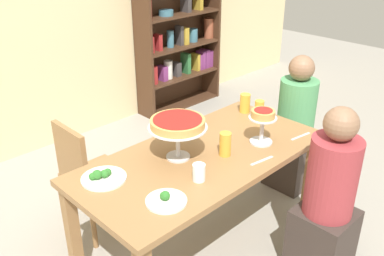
{
  "coord_description": "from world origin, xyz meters",
  "views": [
    {
      "loc": [
        -1.68,
        -1.62,
        2.07
      ],
      "look_at": [
        0.0,
        0.1,
        0.89
      ],
      "focal_mm": 39.72,
      "sensor_mm": 36.0,
      "label": 1
    }
  ],
  "objects_px": {
    "chair_far_left": "(88,173)",
    "beer_glass_amber_spare": "(259,109)",
    "diner_near_right": "(327,206)",
    "salad_plate_near_diner": "(166,200)",
    "diner_head_east": "(294,133)",
    "deep_dish_pizza_stand": "(178,125)",
    "bookshelf": "(178,15)",
    "cutlery_knife_near": "(262,161)",
    "salad_plate_far_diner": "(103,177)",
    "beer_glass_amber_short": "(225,144)",
    "cutlery_fork_near": "(301,136)",
    "dining_table": "(203,167)",
    "beer_glass_amber_tall": "(245,103)",
    "water_glass_clear_near": "(199,172)",
    "personal_pizza_stand": "(263,120)"
  },
  "relations": [
    {
      "from": "chair_far_left",
      "to": "beer_glass_amber_spare",
      "type": "xyz_separation_m",
      "value": [
        1.14,
        -0.59,
        0.32
      ]
    },
    {
      "from": "diner_near_right",
      "to": "salad_plate_near_diner",
      "type": "bearing_deg",
      "value": 62.95
    },
    {
      "from": "diner_head_east",
      "to": "deep_dish_pizza_stand",
      "type": "xyz_separation_m",
      "value": [
        -1.25,
        0.06,
        0.47
      ]
    },
    {
      "from": "bookshelf",
      "to": "diner_near_right",
      "type": "relative_size",
      "value": 1.92
    },
    {
      "from": "deep_dish_pizza_stand",
      "to": "cutlery_knife_near",
      "type": "xyz_separation_m",
      "value": [
        0.34,
        -0.39,
        -0.22
      ]
    },
    {
      "from": "chair_far_left",
      "to": "salad_plate_far_diner",
      "type": "relative_size",
      "value": 3.37
    },
    {
      "from": "diner_head_east",
      "to": "cutlery_knife_near",
      "type": "xyz_separation_m",
      "value": [
        -0.91,
        -0.34,
        0.25
      ]
    },
    {
      "from": "salad_plate_far_diner",
      "to": "beer_glass_amber_short",
      "type": "distance_m",
      "value": 0.77
    },
    {
      "from": "bookshelf",
      "to": "deep_dish_pizza_stand",
      "type": "relative_size",
      "value": 6.11
    },
    {
      "from": "salad_plate_far_diner",
      "to": "cutlery_knife_near",
      "type": "bearing_deg",
      "value": -32.04
    },
    {
      "from": "salad_plate_near_diner",
      "to": "cutlery_fork_near",
      "type": "xyz_separation_m",
      "value": [
        1.15,
        -0.08,
        -0.01
      ]
    },
    {
      "from": "salad_plate_near_diner",
      "to": "salad_plate_far_diner",
      "type": "distance_m",
      "value": 0.43
    },
    {
      "from": "bookshelf",
      "to": "diner_head_east",
      "type": "bearing_deg",
      "value": -105.21
    },
    {
      "from": "deep_dish_pizza_stand",
      "to": "cutlery_fork_near",
      "type": "relative_size",
      "value": 2.01
    },
    {
      "from": "dining_table",
      "to": "diner_head_east",
      "type": "height_order",
      "value": "diner_head_east"
    },
    {
      "from": "beer_glass_amber_tall",
      "to": "cutlery_knife_near",
      "type": "xyz_separation_m",
      "value": [
        -0.51,
        -0.55,
        -0.07
      ]
    },
    {
      "from": "beer_glass_amber_short",
      "to": "bookshelf",
      "type": "bearing_deg",
      "value": 53.63
    },
    {
      "from": "bookshelf",
      "to": "water_glass_clear_near",
      "type": "distance_m",
      "value": 2.91
    },
    {
      "from": "bookshelf",
      "to": "beer_glass_amber_short",
      "type": "height_order",
      "value": "bookshelf"
    },
    {
      "from": "deep_dish_pizza_stand",
      "to": "water_glass_clear_near",
      "type": "distance_m",
      "value": 0.33
    },
    {
      "from": "beer_glass_amber_tall",
      "to": "cutlery_fork_near",
      "type": "xyz_separation_m",
      "value": [
        -0.05,
        -0.54,
        -0.07
      ]
    },
    {
      "from": "cutlery_fork_near",
      "to": "chair_far_left",
      "type": "bearing_deg",
      "value": 146.29
    },
    {
      "from": "water_glass_clear_near",
      "to": "beer_glass_amber_short",
      "type": "bearing_deg",
      "value": 15.31
    },
    {
      "from": "personal_pizza_stand",
      "to": "water_glass_clear_near",
      "type": "relative_size",
      "value": 2.33
    },
    {
      "from": "deep_dish_pizza_stand",
      "to": "beer_glass_amber_tall",
      "type": "height_order",
      "value": "deep_dish_pizza_stand"
    },
    {
      "from": "cutlery_knife_near",
      "to": "salad_plate_near_diner",
      "type": "bearing_deg",
      "value": -178.61
    },
    {
      "from": "beer_glass_amber_spare",
      "to": "water_glass_clear_near",
      "type": "height_order",
      "value": "beer_glass_amber_spare"
    },
    {
      "from": "diner_head_east",
      "to": "cutlery_fork_near",
      "type": "distance_m",
      "value": 0.61
    },
    {
      "from": "diner_near_right",
      "to": "beer_glass_amber_tall",
      "type": "distance_m",
      "value": 1.02
    },
    {
      "from": "diner_near_right",
      "to": "deep_dish_pizza_stand",
      "type": "xyz_separation_m",
      "value": [
        -0.54,
        0.76,
        0.47
      ]
    },
    {
      "from": "personal_pizza_stand",
      "to": "beer_glass_amber_tall",
      "type": "height_order",
      "value": "personal_pizza_stand"
    },
    {
      "from": "beer_glass_amber_short",
      "to": "beer_glass_amber_spare",
      "type": "height_order",
      "value": "beer_glass_amber_short"
    },
    {
      "from": "deep_dish_pizza_stand",
      "to": "beer_glass_amber_spare",
      "type": "xyz_separation_m",
      "value": [
        0.84,
        0.02,
        -0.16
      ]
    },
    {
      "from": "chair_far_left",
      "to": "water_glass_clear_near",
      "type": "distance_m",
      "value": 0.95
    },
    {
      "from": "diner_near_right",
      "to": "beer_glass_amber_short",
      "type": "distance_m",
      "value": 0.73
    },
    {
      "from": "bookshelf",
      "to": "diner_near_right",
      "type": "distance_m",
      "value": 3.03
    },
    {
      "from": "beer_glass_amber_short",
      "to": "deep_dish_pizza_stand",
      "type": "bearing_deg",
      "value": 141.72
    },
    {
      "from": "diner_near_right",
      "to": "personal_pizza_stand",
      "type": "xyz_separation_m",
      "value": [
        -0.01,
        0.52,
        0.42
      ]
    },
    {
      "from": "dining_table",
      "to": "diner_near_right",
      "type": "height_order",
      "value": "diner_near_right"
    },
    {
      "from": "diner_near_right",
      "to": "beer_glass_amber_short",
      "type": "height_order",
      "value": "diner_near_right"
    },
    {
      "from": "beer_glass_amber_short",
      "to": "cutlery_fork_near",
      "type": "relative_size",
      "value": 0.85
    },
    {
      "from": "deep_dish_pizza_stand",
      "to": "cutlery_knife_near",
      "type": "distance_m",
      "value": 0.56
    },
    {
      "from": "chair_far_left",
      "to": "cutlery_fork_near",
      "type": "xyz_separation_m",
      "value": [
        1.09,
        -0.98,
        0.26
      ]
    },
    {
      "from": "dining_table",
      "to": "deep_dish_pizza_stand",
      "type": "xyz_separation_m",
      "value": [
        -0.14,
        0.08,
        0.32
      ]
    },
    {
      "from": "beer_glass_amber_tall",
      "to": "cutlery_fork_near",
      "type": "relative_size",
      "value": 0.81
    },
    {
      "from": "salad_plate_near_diner",
      "to": "cutlery_fork_near",
      "type": "height_order",
      "value": "salad_plate_near_diner"
    },
    {
      "from": "beer_glass_amber_spare",
      "to": "personal_pizza_stand",
      "type": "bearing_deg",
      "value": -140.38
    },
    {
      "from": "bookshelf",
      "to": "salad_plate_far_diner",
      "type": "bearing_deg",
      "value": -141.31
    },
    {
      "from": "dining_table",
      "to": "salad_plate_far_diner",
      "type": "distance_m",
      "value": 0.66
    },
    {
      "from": "salad_plate_far_diner",
      "to": "beer_glass_amber_spare",
      "type": "distance_m",
      "value": 1.32
    }
  ]
}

